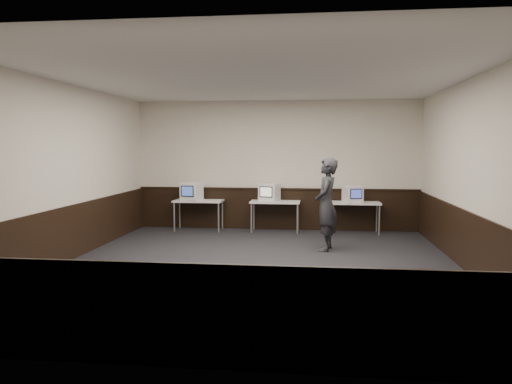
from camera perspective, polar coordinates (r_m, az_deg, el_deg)
floor at (r=8.68m, az=0.27°, el=-8.56°), size 8.00×8.00×0.00m
ceiling at (r=8.51m, az=0.28°, el=12.87°), size 8.00×8.00×0.00m
back_wall at (r=12.42m, az=2.37°, el=3.06°), size 7.00×0.00×7.00m
front_wall at (r=4.51m, az=-5.48°, el=-0.77°), size 7.00×0.00×7.00m
left_wall at (r=9.50m, az=-21.21°, el=2.04°), size 0.00×8.00×8.00m
right_wall at (r=8.77m, az=23.65°, el=1.72°), size 0.00×8.00×8.00m
wainscot_back at (r=12.49m, az=2.34°, el=-1.99°), size 6.98×0.04×1.00m
wainscot_front at (r=4.77m, az=-5.31°, el=-14.02°), size 6.98×0.04×1.00m
wainscot_left at (r=9.61m, az=-20.89°, el=-4.52°), size 0.04×7.98×1.00m
wainscot_right at (r=8.89m, az=23.27°, el=-5.37°), size 0.04×7.98×1.00m
wainscot_rail at (r=12.42m, az=2.34°, el=0.38°), size 6.98×0.06×0.04m
desk_left at (r=12.39m, az=-6.59°, el=-1.25°), size 1.20×0.60×0.75m
desk_center at (r=12.10m, az=2.20°, el=-1.38°), size 1.20×0.60×0.75m
desk_right at (r=12.10m, az=11.22°, el=-1.47°), size 1.20×0.60×0.75m
emac_left at (r=12.35m, az=-7.37°, el=0.08°), size 0.53×0.55×0.44m
emac_center at (r=12.12m, az=1.54°, el=0.00°), size 0.54×0.55×0.43m
emac_right at (r=12.05m, az=10.99°, el=-0.21°), size 0.51×0.52×0.39m
person at (r=10.00m, az=8.04°, el=-1.41°), size 0.53×0.72×1.84m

